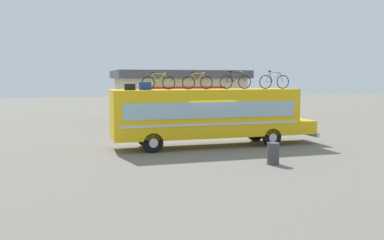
# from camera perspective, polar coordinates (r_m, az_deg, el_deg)

# --- Properties ---
(ground_plane) EXTENTS (120.00, 120.00, 0.00)m
(ground_plane) POSITION_cam_1_polar(r_m,az_deg,el_deg) (21.70, 1.95, -3.70)
(ground_plane) COLOR slate
(bus) EXTENTS (11.10, 2.38, 3.03)m
(bus) POSITION_cam_1_polar(r_m,az_deg,el_deg) (21.53, 2.40, 0.91)
(bus) COLOR yellow
(bus) RESTS_ON ground
(luggage_bag_1) EXTENTS (0.51, 0.35, 0.30)m
(luggage_bag_1) POSITION_cam_1_polar(r_m,az_deg,el_deg) (20.22, -8.69, 4.59)
(luggage_bag_1) COLOR black
(luggage_bag_1) RESTS_ON bus
(luggage_bag_2) EXTENTS (0.56, 0.38, 0.38)m
(luggage_bag_2) POSITION_cam_1_polar(r_m,az_deg,el_deg) (20.45, -6.58, 4.74)
(luggage_bag_2) COLOR #193899
(luggage_bag_2) RESTS_ON bus
(rooftop_bicycle_1) EXTENTS (1.72, 0.44, 0.89)m
(rooftop_bicycle_1) POSITION_cam_1_polar(r_m,az_deg,el_deg) (20.78, -4.70, 5.28)
(rooftop_bicycle_1) COLOR black
(rooftop_bicycle_1) RESTS_ON bus
(rooftop_bicycle_2) EXTENTS (1.66, 0.44, 0.91)m
(rooftop_bicycle_2) POSITION_cam_1_polar(r_m,az_deg,el_deg) (21.18, 0.77, 5.32)
(rooftop_bicycle_2) COLOR black
(rooftop_bicycle_2) RESTS_ON bus
(rooftop_bicycle_3) EXTENTS (1.81, 0.44, 0.97)m
(rooftop_bicycle_3) POSITION_cam_1_polar(r_m,az_deg,el_deg) (22.16, 6.07, 5.38)
(rooftop_bicycle_3) COLOR black
(rooftop_bicycle_3) RESTS_ON bus
(rooftop_bicycle_4) EXTENTS (1.79, 0.44, 0.98)m
(rooftop_bicycle_4) POSITION_cam_1_polar(r_m,az_deg,el_deg) (22.77, 11.41, 5.32)
(rooftop_bicycle_4) COLOR black
(rooftop_bicycle_4) RESTS_ON bus
(roadside_building) EXTENTS (10.98, 7.61, 4.24)m
(roadside_building) POSITION_cam_1_polar(r_m,az_deg,el_deg) (35.84, -2.03, 3.57)
(roadside_building) COLOR beige
(roadside_building) RESTS_ON ground
(trash_bin) EXTENTS (0.51, 0.51, 0.92)m
(trash_bin) POSITION_cam_1_polar(r_m,az_deg,el_deg) (17.50, 11.26, -4.61)
(trash_bin) COLOR #3F3F47
(trash_bin) RESTS_ON ground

